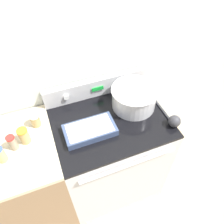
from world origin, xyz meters
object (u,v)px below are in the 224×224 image
at_px(spice_jar_red_cap, 12,143).
at_px(mixing_bowl, 134,97).
at_px(casserole_dish, 90,130).
at_px(ladle, 173,120).
at_px(spice_jar_orange_cap, 24,136).
at_px(spice_jar_white_cap, 35,120).
at_px(spice_jar_blue_cap, 0,155).

bearing_deg(spice_jar_red_cap, mixing_bowl, 5.01).
height_order(casserole_dish, ladle, ladle).
bearing_deg(spice_jar_orange_cap, casserole_dish, -10.51).
bearing_deg(spice_jar_orange_cap, mixing_bowl, 3.63).
relative_size(casserole_dish, spice_jar_orange_cap, 3.02).
distance_m(mixing_bowl, spice_jar_orange_cap, 0.78).
bearing_deg(ladle, spice_jar_red_cap, 169.66).
height_order(mixing_bowl, casserole_dish, mixing_bowl).
bearing_deg(spice_jar_white_cap, casserole_dish, -30.29).
bearing_deg(spice_jar_red_cap, ladle, -10.34).
xyz_separation_m(mixing_bowl, ladle, (0.17, -0.26, -0.05)).
bearing_deg(spice_jar_white_cap, spice_jar_blue_cap, -138.76).
height_order(casserole_dish, spice_jar_red_cap, spice_jar_red_cap).
relative_size(spice_jar_white_cap, spice_jar_blue_cap, 0.85).
distance_m(ladle, spice_jar_orange_cap, 0.98).
distance_m(spice_jar_red_cap, spice_jar_blue_cap, 0.10).
distance_m(mixing_bowl, spice_jar_red_cap, 0.85).
bearing_deg(spice_jar_blue_cap, casserole_dish, 1.34).
height_order(casserole_dish, spice_jar_orange_cap, spice_jar_orange_cap).
xyz_separation_m(mixing_bowl, spice_jar_white_cap, (-0.70, 0.06, -0.03)).
height_order(ladle, spice_jar_red_cap, spice_jar_red_cap).
distance_m(casserole_dish, spice_jar_blue_cap, 0.55).
height_order(spice_jar_white_cap, spice_jar_orange_cap, spice_jar_orange_cap).
height_order(spice_jar_white_cap, spice_jar_red_cap, spice_jar_red_cap).
distance_m(spice_jar_orange_cap, spice_jar_red_cap, 0.08).
bearing_deg(casserole_dish, spice_jar_red_cap, 174.02).
height_order(mixing_bowl, spice_jar_red_cap, mixing_bowl).
relative_size(mixing_bowl, spice_jar_white_cap, 3.48).
height_order(spice_jar_orange_cap, spice_jar_blue_cap, spice_jar_blue_cap).
xyz_separation_m(spice_jar_white_cap, spice_jar_red_cap, (-0.15, -0.14, 0.01)).
relative_size(spice_jar_red_cap, spice_jar_blue_cap, 0.96).
height_order(ladle, spice_jar_blue_cap, spice_jar_blue_cap).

